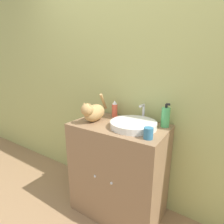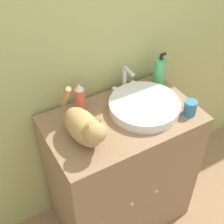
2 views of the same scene
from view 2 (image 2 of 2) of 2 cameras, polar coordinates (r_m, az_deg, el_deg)
wall_back at (r=1.70m, az=-3.16°, el=13.30°), size 6.00×0.05×2.50m
vanity_cabinet at (r=2.01m, az=1.67°, el=-10.82°), size 0.84×0.52×0.91m
sink_basin at (r=1.72m, az=5.92°, el=1.14°), size 0.39×0.39×0.05m
faucet at (r=1.82m, az=2.41°, el=5.80°), size 0.16×0.10×0.17m
cat at (r=1.50m, az=-5.03°, el=-2.74°), size 0.16×0.39×0.24m
soap_bottle at (r=1.90m, az=8.71°, el=7.38°), size 0.07×0.07×0.21m
spray_bottle at (r=1.69m, az=-5.91°, el=2.75°), size 0.06×0.06×0.17m
cup at (r=1.73m, az=14.11°, el=0.75°), size 0.07×0.07×0.08m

